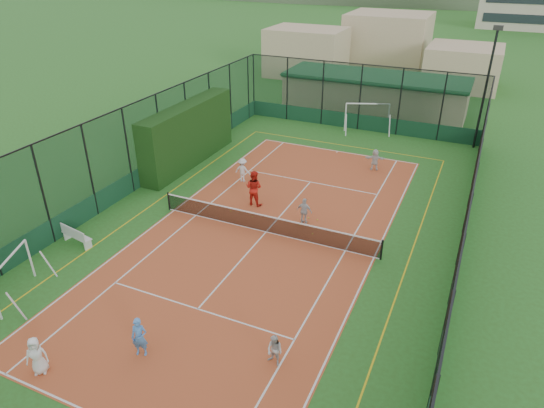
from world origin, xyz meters
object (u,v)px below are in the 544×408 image
Objects in this scene: clubhouse at (375,94)px; coach at (254,188)px; floodlight_ne at (485,90)px; white_bench at (77,235)px; child_near_left at (37,356)px; child_near_mid at (139,337)px; child_far_left at (243,170)px; futsal_goal_far at (367,118)px; child_near_right at (275,350)px; futsal_goal_near at (14,278)px; child_far_back at (375,160)px; child_far_right at (304,211)px.

clubhouse is 19.66m from coach.
floodlight_ne reaches higher than white_bench.
child_near_left is 0.94× the size of child_near_mid.
child_far_left is at bearing -47.88° from coach.
white_bench is at bearing -132.94° from futsal_goal_far.
white_bench is at bearing 179.78° from child_near_right.
futsal_goal_near is 1.85× the size of child_near_mid.
clubhouse is 5.28m from futsal_goal_far.
clubhouse is 9.87× the size of child_near_mid.
floodlight_ne is 5.36× the size of child_near_mid.
child_near_right is (3.92, -29.73, -0.96)m from clubhouse.
child_near_left is (-11.71, -27.89, -3.39)m from floodlight_ne.
child_far_back is at bearing 58.64° from child_near_mid.
child_near_mid is (-0.52, -31.23, -0.79)m from clubhouse.
futsal_goal_far is 26.06m from child_near_mid.
futsal_goal_far is 2.44× the size of child_far_back.
futsal_goal_far is (-7.89, 0.20, -3.04)m from floodlight_ne.
child_far_right is at bearing 33.98° from child_near_left.
coach reaches higher than child_far_left.
white_bench is (-7.80, -26.69, -1.07)m from clubhouse.
child_near_left is 16.11m from child_far_left.
futsal_goal_near is 1.98× the size of child_near_left.
child_near_left reaches higher than white_bench.
white_bench is at bearing 88.75° from child_near_left.
child_far_right is at bearing 64.24° from child_far_back.
child_near_mid is at bearing -116.94° from futsal_goal_near.
white_bench is (-16.40, -21.29, -3.62)m from floodlight_ne.
child_far_back is at bearing -51.27° from futsal_goal_near.
floodlight_ne reaches higher than coach.
floodlight_ne is 30.44m from child_near_left.
coach is (-10.46, -14.16, -3.11)m from floodlight_ne.
child_near_left is (-3.82, -28.08, -0.35)m from futsal_goal_far.
coach is at bearing 41.82° from child_far_back.
child_far_back is (2.37, -6.98, -0.38)m from futsal_goal_far.
child_near_right is at bearing 78.36° from child_far_back.
child_far_right is 0.71× the size of coach.
child_near_left is (4.69, -6.60, 0.23)m from white_bench.
child_far_right reaches higher than child_near_right.
futsal_goal_near is at bearing -160.55° from child_near_right.
child_near_right is at bearing 107.40° from child_far_right.
child_near_mid is (-9.12, -25.83, -3.34)m from floodlight_ne.
child_far_left is at bearing -29.21° from child_far_right.
floodlight_ne is at bearing -113.12° from child_far_right.
child_far_right is at bearing 59.17° from child_near_mid.
floodlight_ne is 8.46m from futsal_goal_far.
child_near_mid reaches higher than child_near_left.
child_far_left is 1.08× the size of child_far_back.
white_bench is 0.63× the size of futsal_goal_near.
coach is (5.25, 11.15, 0.09)m from futsal_goal_near.
coach reaches higher than futsal_goal_near.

